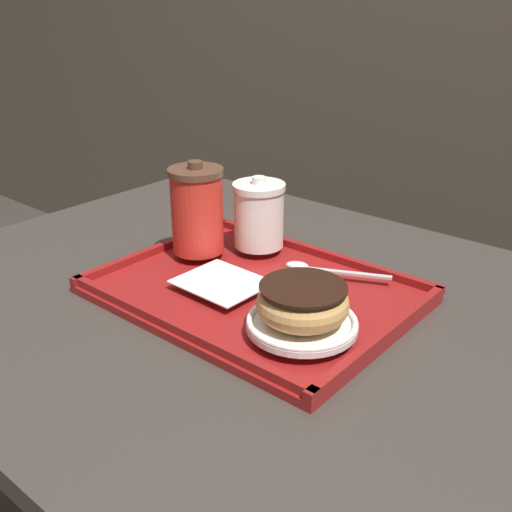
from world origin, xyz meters
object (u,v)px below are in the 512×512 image
(coffee_cup_front, at_px, (197,210))
(spoon, at_px, (313,268))
(coffee_cup_rear, at_px, (259,214))
(donut_chocolate_glazed, at_px, (303,302))

(coffee_cup_front, bearing_deg, spoon, 16.45)
(coffee_cup_rear, bearing_deg, donut_chocolate_glazed, -38.72)
(coffee_cup_rear, distance_m, spoon, 0.14)
(coffee_cup_rear, bearing_deg, coffee_cup_front, -128.11)
(coffee_cup_rear, xyz_separation_m, spoon, (0.13, -0.02, -0.05))
(coffee_cup_rear, xyz_separation_m, donut_chocolate_glazed, (0.21, -0.17, -0.02))
(donut_chocolate_glazed, bearing_deg, coffee_cup_front, 161.52)
(coffee_cup_front, xyz_separation_m, donut_chocolate_glazed, (0.27, -0.09, -0.03))
(coffee_cup_rear, bearing_deg, spoon, -10.33)
(donut_chocolate_glazed, bearing_deg, spoon, 120.24)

